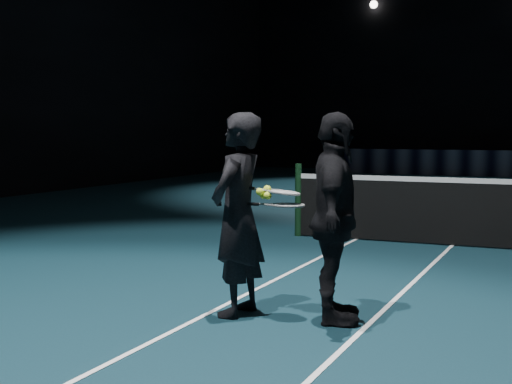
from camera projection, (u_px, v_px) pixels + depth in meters
net_post_left at (298, 200)px, 10.78m from camera, size 0.10×0.10×1.10m
player_a at (238, 215)px, 6.16m from camera, size 0.44×0.65×1.76m
player_b at (335, 218)px, 5.90m from camera, size 0.70×1.11×1.76m
racket_lower at (288, 205)px, 6.01m from camera, size 0.70×0.30×0.03m
racket_upper at (284, 192)px, 6.06m from camera, size 0.71×0.34×0.10m
tennis_balls at (266, 193)px, 6.07m from camera, size 0.12×0.10×0.12m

